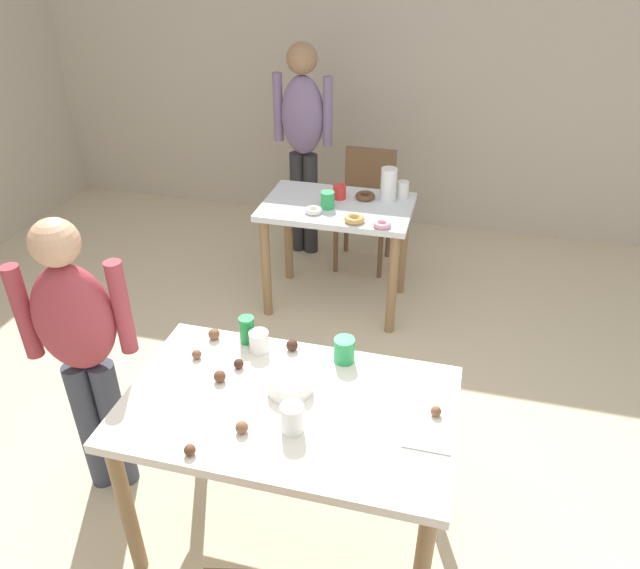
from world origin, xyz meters
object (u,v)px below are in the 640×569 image
object	(u,v)px
dining_table_near	(289,422)
mixing_bowl	(290,383)
chair_far_table	(366,201)
person_adult_far	(303,133)
dining_table_far	(337,223)
pitcher_far	(389,185)
person_girl_near	(81,344)
soda_can	(247,330)

from	to	relation	value
dining_table_near	mixing_bowl	world-z (taller)	mixing_bowl
chair_far_table	person_adult_far	bearing A→B (deg)	175.78
chair_far_table	person_adult_far	distance (m)	0.69
person_adult_far	chair_far_table	bearing A→B (deg)	-4.22
dining_table_far	pitcher_far	size ratio (longest dim) A/B	4.40
dining_table_near	dining_table_far	bearing A→B (deg)	97.09
chair_far_table	person_girl_near	world-z (taller)	person_girl_near
dining_table_near	chair_far_table	bearing A→B (deg)	93.53
dining_table_far	soda_can	xyz separation A→B (m)	(-0.05, -1.52, 0.19)
soda_can	dining_table_far	bearing A→B (deg)	88.08
mixing_bowl	dining_table_far	bearing A→B (deg)	96.97
person_girl_near	soda_can	world-z (taller)	person_girl_near
chair_far_table	person_adult_far	size ratio (longest dim) A/B	0.54
dining_table_near	pitcher_far	xyz separation A→B (m)	(0.07, 1.98, 0.21)
person_girl_near	mixing_bowl	world-z (taller)	person_girl_near
dining_table_near	person_girl_near	distance (m)	0.92
chair_far_table	pitcher_far	world-z (taller)	pitcher_far
mixing_bowl	dining_table_near	bearing A→B (deg)	-79.92
dining_table_far	chair_far_table	bearing A→B (deg)	83.65
pitcher_far	soda_can	bearing A→B (deg)	-102.05
dining_table_far	dining_table_near	bearing A→B (deg)	-82.91
dining_table_far	chair_far_table	distance (m)	0.68
chair_far_table	person_girl_near	xyz separation A→B (m)	(-0.75, -2.45, 0.32)
dining_table_far	soda_can	bearing A→B (deg)	-91.92
dining_table_near	person_girl_near	bearing A→B (deg)	176.12
person_adult_far	soda_can	size ratio (longest dim) A/B	13.12
person_adult_far	dining_table_far	bearing A→B (deg)	-58.95
person_girl_near	person_adult_far	bearing A→B (deg)	84.20
person_adult_far	soda_can	bearing A→B (deg)	-80.45
dining_table_near	dining_table_far	world-z (taller)	same
dining_table_near	person_adult_far	world-z (taller)	person_adult_far
dining_table_far	person_adult_far	world-z (taller)	person_adult_far
chair_far_table	mixing_bowl	size ratio (longest dim) A/B	4.86
dining_table_near	pitcher_far	distance (m)	1.99
chair_far_table	pitcher_far	distance (m)	0.68
person_girl_near	dining_table_near	bearing A→B (deg)	-3.88
dining_table_near	pitcher_far	bearing A→B (deg)	87.89
dining_table_far	chair_far_table	xyz separation A→B (m)	(0.07, 0.67, -0.12)
person_adult_far	soda_can	world-z (taller)	person_adult_far
person_girl_near	mixing_bowl	xyz separation A→B (m)	(0.89, 0.01, -0.03)
chair_far_table	soda_can	xyz separation A→B (m)	(-0.13, -2.18, 0.31)
person_adult_far	mixing_bowl	world-z (taller)	person_adult_far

